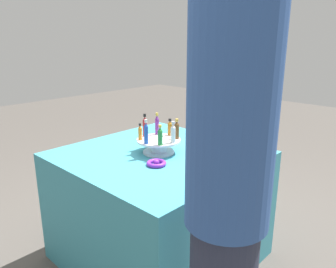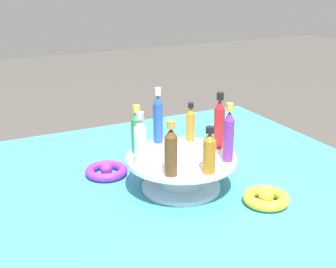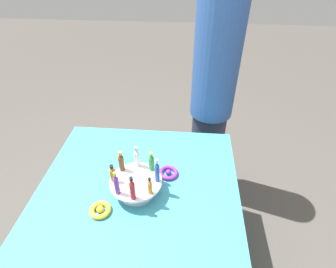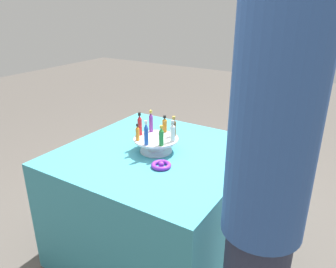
# 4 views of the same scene
# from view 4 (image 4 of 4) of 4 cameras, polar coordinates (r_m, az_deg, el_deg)

# --- Properties ---
(ground_plane) EXTENTS (12.00, 12.00, 0.00)m
(ground_plane) POSITION_cam_4_polar(r_m,az_deg,el_deg) (2.38, -1.82, -19.08)
(ground_plane) COLOR #4C4742
(party_table) EXTENTS (1.08, 1.08, 0.73)m
(party_table) POSITION_cam_4_polar(r_m,az_deg,el_deg) (2.16, -1.94, -11.79)
(party_table) COLOR teal
(party_table) RESTS_ON ground_plane
(display_stand) EXTENTS (0.27, 0.27, 0.09)m
(display_stand) POSITION_cam_4_polar(r_m,az_deg,el_deg) (1.96, -2.09, -1.63)
(display_stand) COLOR silver
(display_stand) RESTS_ON party_table
(bottle_purple) EXTENTS (0.02, 0.02, 0.14)m
(bottle_purple) POSITION_cam_4_polar(r_m,az_deg,el_deg) (2.02, -2.99, 2.12)
(bottle_purple) COLOR #702D93
(bottle_purple) RESTS_ON display_stand
(bottle_red) EXTENTS (0.03, 0.03, 0.14)m
(bottle_red) POSITION_cam_4_polar(r_m,az_deg,el_deg) (1.97, -4.94, 1.61)
(bottle_red) COLOR #B21E23
(bottle_red) RESTS_ON display_stand
(bottle_orange) EXTENTS (0.02, 0.02, 0.10)m
(bottle_orange) POSITION_cam_4_polar(r_m,az_deg,el_deg) (1.90, -5.33, 0.20)
(bottle_orange) COLOR orange
(bottle_orange) RESTS_ON display_stand
(bottle_blue) EXTENTS (0.02, 0.02, 0.14)m
(bottle_blue) POSITION_cam_4_polar(r_m,az_deg,el_deg) (1.83, -3.82, 0.02)
(bottle_blue) COLOR #234CAD
(bottle_blue) RESTS_ON display_stand
(bottle_green) EXTENTS (0.03, 0.03, 0.12)m
(bottle_green) POSITION_cam_4_polar(r_m,az_deg,el_deg) (1.82, -1.18, -0.40)
(bottle_green) COLOR #288438
(bottle_green) RESTS_ON display_stand
(bottle_clear) EXTENTS (0.03, 0.03, 0.13)m
(bottle_clear) POSITION_cam_4_polar(r_m,az_deg,el_deg) (1.87, 0.83, 0.36)
(bottle_clear) COLOR silver
(bottle_clear) RESTS_ON display_stand
(bottle_brown) EXTENTS (0.03, 0.03, 0.12)m
(bottle_brown) POSITION_cam_4_polar(r_m,az_deg,el_deg) (1.95, 1.00, 1.22)
(bottle_brown) COLOR brown
(bottle_brown) RESTS_ON display_stand
(bottle_amber) EXTENTS (0.03, 0.03, 0.11)m
(bottle_amber) POSITION_cam_4_polar(r_m,az_deg,el_deg) (2.02, -0.59, 1.66)
(bottle_amber) COLOR #AD6B19
(bottle_amber) RESTS_ON display_stand
(ribbon_bow_gold) EXTENTS (0.11, 0.11, 0.04)m
(ribbon_bow_gold) POSITION_cam_4_polar(r_m,az_deg,el_deg) (2.16, -2.81, -0.37)
(ribbon_bow_gold) COLOR gold
(ribbon_bow_gold) RESTS_ON party_table
(ribbon_bow_purple) EXTENTS (0.11, 0.11, 0.03)m
(ribbon_bow_purple) POSITION_cam_4_polar(r_m,az_deg,el_deg) (1.79, -1.19, -5.44)
(ribbon_bow_purple) COLOR purple
(ribbon_bow_purple) RESTS_ON party_table
(person_figure) EXTENTS (0.31, 0.31, 1.79)m
(person_figure) POSITION_cam_4_polar(r_m,az_deg,el_deg) (1.27, 16.54, -10.11)
(person_figure) COLOR #282D42
(person_figure) RESTS_ON ground_plane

